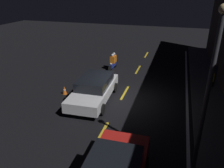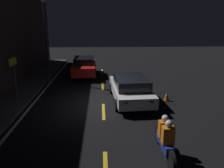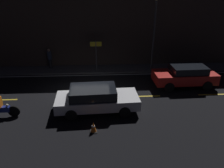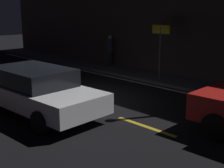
# 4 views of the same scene
# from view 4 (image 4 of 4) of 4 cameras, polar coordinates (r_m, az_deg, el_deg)

# --- Properties ---
(ground_plane) EXTENTS (56.00, 56.00, 0.00)m
(ground_plane) POSITION_cam_4_polar(r_m,az_deg,el_deg) (11.05, -7.90, -2.96)
(ground_plane) COLOR black
(raised_curb) EXTENTS (28.00, 1.84, 0.12)m
(raised_curb) POSITION_cam_4_polar(r_m,az_deg,el_deg) (14.41, 8.13, 1.16)
(raised_curb) COLOR #424244
(raised_curb) RESTS_ON ground
(building_front) EXTENTS (28.00, 0.30, 6.73)m
(building_front) POSITION_cam_4_polar(r_m,az_deg,el_deg) (14.95, 11.17, 14.25)
(building_front) COLOR #382D28
(building_front) RESTS_ON ground
(lane_dash_b) EXTENTS (2.00, 0.14, 0.01)m
(lane_dash_b) POSITION_cam_4_polar(r_m,az_deg,el_deg) (15.72, -19.87, 1.30)
(lane_dash_b) COLOR gold
(lane_dash_b) RESTS_ON ground
(lane_dash_c) EXTENTS (2.00, 0.14, 0.01)m
(lane_dash_c) POSITION_cam_4_polar(r_m,az_deg,el_deg) (11.85, -10.77, -1.93)
(lane_dash_c) COLOR gold
(lane_dash_c) RESTS_ON ground
(lane_dash_d) EXTENTS (2.00, 0.14, 0.01)m
(lane_dash_d) POSITION_cam_4_polar(r_m,az_deg,el_deg) (8.61, 6.16, -7.72)
(lane_dash_d) COLOR gold
(lane_dash_d) RESTS_ON ground
(lane_solid_kerb) EXTENTS (25.20, 0.14, 0.01)m
(lane_solid_kerb) POSITION_cam_4_polar(r_m,az_deg,el_deg) (13.54, 5.08, 0.20)
(lane_solid_kerb) COLOR silver
(lane_solid_kerb) RESTS_ON ground
(sedan_white) EXTENTS (4.64, 2.16, 1.39)m
(sedan_white) POSITION_cam_4_polar(r_m,az_deg,el_deg) (9.72, -13.67, -0.97)
(sedan_white) COLOR silver
(sedan_white) RESTS_ON ground
(pedestrian) EXTENTS (0.34, 0.34, 1.63)m
(pedestrian) POSITION_cam_4_polar(r_m,az_deg,el_deg) (16.86, -0.32, 6.16)
(pedestrian) COLOR black
(pedestrian) RESTS_ON raised_curb
(shop_sign) EXTENTS (0.90, 0.08, 2.40)m
(shop_sign) POSITION_cam_4_polar(r_m,az_deg,el_deg) (13.67, 8.86, 7.90)
(shop_sign) COLOR #4C4C51
(shop_sign) RESTS_ON raised_curb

